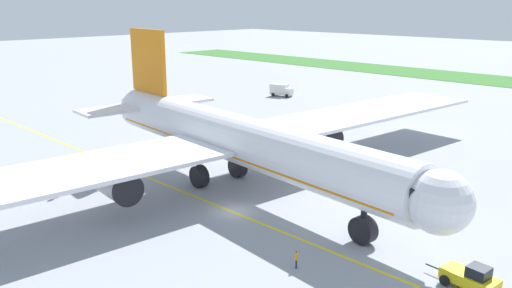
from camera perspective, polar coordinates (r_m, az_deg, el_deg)
The scene contains 7 objects.
ground_plane at distance 59.01m, azimuth -2.48°, elevation -7.38°, with size 600.00×600.00×0.00m, color #9399A0.
apron_taxi_line at distance 58.93m, azimuth -2.58°, elevation -7.41°, with size 280.00×0.36×0.01m, color yellow.
airliner_foreground at distance 64.31m, azimuth -2.49°, elevation 0.57°, with size 61.58×98.87×18.91m.
pushback_tug at distance 47.09m, azimuth 22.45°, elevation -13.36°, with size 6.30×2.73×2.25m.
ground_crew_wingwalker_port at distance 67.07m, azimuth -20.97°, elevation -4.71°, with size 0.55×0.31×1.58m.
ground_crew_marshaller_front at distance 46.96m, azimuth 4.42°, elevation -12.23°, with size 0.47×0.51×1.70m.
service_truck_baggage_loader at distance 130.96m, azimuth 2.75°, elevation 5.93°, with size 6.03×3.74×3.07m.
Camera 1 is at (40.25, -36.76, 22.61)m, focal length 36.63 mm.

